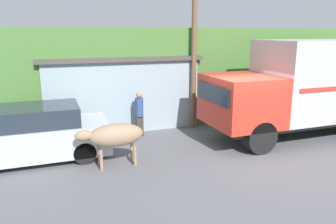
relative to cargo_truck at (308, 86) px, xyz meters
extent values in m
plane|color=slate|center=(-3.05, -0.86, -1.88)|extent=(60.00, 60.00, 0.00)
cube|color=#4C7A38|center=(-3.05, 5.50, 0.08)|extent=(32.00, 5.71, 3.93)
cube|color=#99ADB7|center=(-6.17, 3.76, -0.52)|extent=(5.85, 2.40, 2.71)
cube|color=#4C4742|center=(-6.17, 3.76, 0.91)|extent=(6.15, 2.70, 0.16)
cube|color=#2D2D2D|center=(-0.31, 0.03, -1.26)|extent=(6.53, 1.95, 0.18)
cube|color=red|center=(-2.80, 0.03, -0.35)|extent=(2.13, 2.44, 1.65)
cube|color=#232D38|center=(-3.88, 0.03, -0.05)|extent=(0.04, 2.07, 0.58)
cube|color=#BCBCC1|center=(0.75, 0.03, 0.22)|extent=(4.97, 2.44, 2.79)
cylinder|color=black|center=(-2.69, -0.93, -1.35)|extent=(1.06, 0.54, 1.06)
ellipsoid|color=#9E7F60|center=(-7.16, -0.43, -0.96)|extent=(1.56, 0.66, 0.66)
ellipsoid|color=#9E7F60|center=(-8.06, -0.43, -0.88)|extent=(0.49, 0.29, 0.29)
cone|color=#B7AD93|center=(-8.06, -0.54, -0.73)|extent=(0.06, 0.06, 0.11)
cone|color=#B7AD93|center=(-8.06, -0.31, -0.73)|extent=(0.06, 0.06, 0.11)
cylinder|color=#9E7F60|center=(-7.64, -0.61, -1.59)|extent=(0.09, 0.09, 0.59)
cylinder|color=#9E7F60|center=(-7.64, -0.25, -1.59)|extent=(0.09, 0.09, 0.59)
cylinder|color=#9E7F60|center=(-6.68, -0.61, -1.59)|extent=(0.09, 0.09, 0.59)
cylinder|color=#9E7F60|center=(-6.68, -0.25, -1.59)|extent=(0.09, 0.09, 0.59)
cube|color=silver|center=(-9.34, 0.88, -1.25)|extent=(4.28, 1.88, 0.91)
cube|color=#232D38|center=(-9.23, 0.88, -0.51)|extent=(2.35, 1.73, 0.56)
cylinder|color=black|center=(-8.01, 0.09, -1.55)|extent=(0.66, 0.30, 0.66)
cube|color=#38332D|center=(-5.80, 2.04, -1.50)|extent=(0.25, 0.16, 0.77)
cylinder|color=#334C8C|center=(-5.80, 2.04, -0.78)|extent=(0.30, 0.30, 0.67)
sphere|color=#A87A56|center=(-5.80, 2.04, -0.33)|extent=(0.22, 0.22, 0.22)
cylinder|color=brown|center=(-3.48, 2.41, 1.43)|extent=(0.21, 0.21, 6.61)
camera|label=1|loc=(-8.86, -9.24, 1.87)|focal=35.00mm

